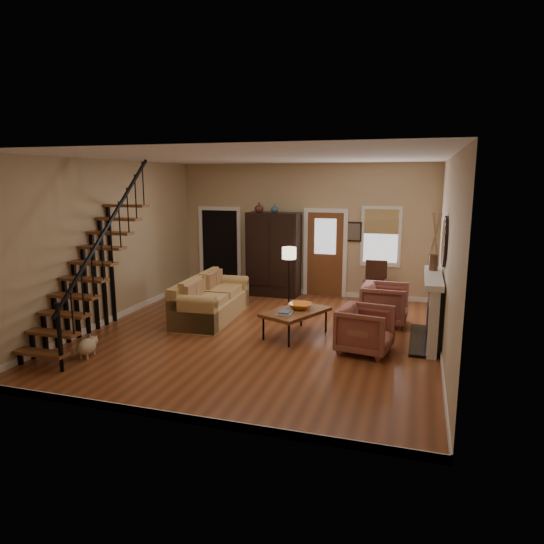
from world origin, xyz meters
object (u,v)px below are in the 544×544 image
(sofa, at_px, (211,299))
(coffee_table, at_px, (295,323))
(armchair_right, at_px, (385,304))
(side_chair, at_px, (375,283))
(armchair_left, at_px, (365,330))
(floor_lamp, at_px, (289,278))
(armoire, at_px, (274,254))

(sofa, bearing_deg, coffee_table, -20.18)
(sofa, xyz_separation_m, armchair_right, (3.54, 0.69, -0.01))
(sofa, xyz_separation_m, side_chair, (3.20, 2.21, 0.09))
(armchair_left, xyz_separation_m, floor_lamp, (-2.01, 2.46, 0.30))
(armoire, height_order, armchair_left, armoire)
(armchair_left, height_order, side_chair, side_chair)
(armchair_right, xyz_separation_m, side_chair, (-0.34, 1.52, 0.09))
(armoire, bearing_deg, floor_lamp, -57.06)
(coffee_table, height_order, armchair_left, armchair_left)
(armoire, height_order, side_chair, armoire)
(armoire, distance_m, armchair_left, 4.49)
(floor_lamp, bearing_deg, sofa, -134.79)
(coffee_table, height_order, armchair_right, armchair_right)
(armchair_right, relative_size, floor_lamp, 0.65)
(armoire, distance_m, coffee_table, 3.41)
(armchair_left, xyz_separation_m, armchair_right, (0.19, 1.80, 0.02))
(armoire, xyz_separation_m, armchair_right, (2.89, -1.72, -0.63))
(armoire, bearing_deg, coffee_table, -66.01)
(armoire, relative_size, floor_lamp, 1.50)
(armchair_right, bearing_deg, armoire, 61.27)
(armoire, bearing_deg, armchair_right, -30.73)
(armoire, relative_size, side_chair, 2.06)
(armoire, xyz_separation_m, armchair_left, (2.70, -3.52, -0.65))
(side_chair, bearing_deg, armchair_right, -77.30)
(sofa, distance_m, armchair_left, 3.53)
(sofa, height_order, armchair_right, sofa)
(floor_lamp, xyz_separation_m, side_chair, (1.86, 0.86, -0.19))
(coffee_table, relative_size, armchair_right, 1.42)
(armoire, xyz_separation_m, side_chair, (2.55, -0.20, -0.54))
(coffee_table, relative_size, armchair_left, 1.49)
(armoire, relative_size, armchair_left, 2.40)
(armoire, relative_size, coffee_table, 1.62)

